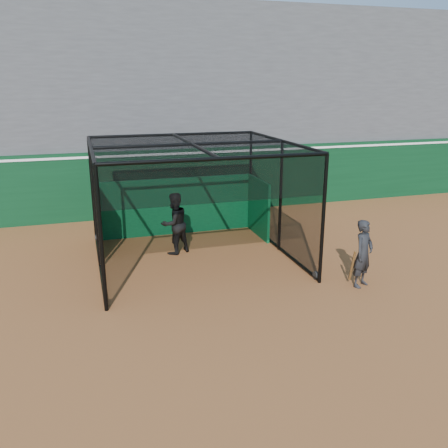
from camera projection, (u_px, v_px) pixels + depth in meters
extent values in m
plane|color=brown|center=(243.00, 308.00, 10.75)|extent=(120.00, 120.00, 0.00)
cube|color=#093318|center=(171.00, 182.00, 18.19)|extent=(50.00, 0.45, 2.50)
cube|color=white|center=(170.00, 153.00, 17.87)|extent=(50.00, 0.50, 0.08)
cube|color=#4C4C4F|center=(153.00, 107.00, 20.98)|extent=(50.00, 7.85, 7.75)
cube|color=#4C4C4F|center=(138.00, 8.00, 22.84)|extent=(50.00, 0.30, 1.20)
cube|color=#074E26|center=(176.00, 206.00, 15.79)|extent=(5.19, 0.10, 1.90)
cylinder|color=black|center=(106.00, 302.00, 10.79)|extent=(0.08, 0.22, 0.22)
cylinder|color=black|center=(316.00, 275.00, 12.27)|extent=(0.08, 0.22, 0.22)
cylinder|color=black|center=(96.00, 238.00, 15.21)|extent=(0.08, 0.22, 0.22)
cylinder|color=black|center=(252.00, 224.00, 16.69)|extent=(0.08, 0.22, 0.22)
imported|color=black|center=(174.00, 223.00, 13.95)|extent=(1.11, 1.02, 1.84)
imported|color=black|center=(363.00, 254.00, 11.68)|extent=(0.74, 0.66, 1.71)
cylinder|color=#593819|center=(352.00, 266.00, 11.75)|extent=(0.15, 0.34, 0.88)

